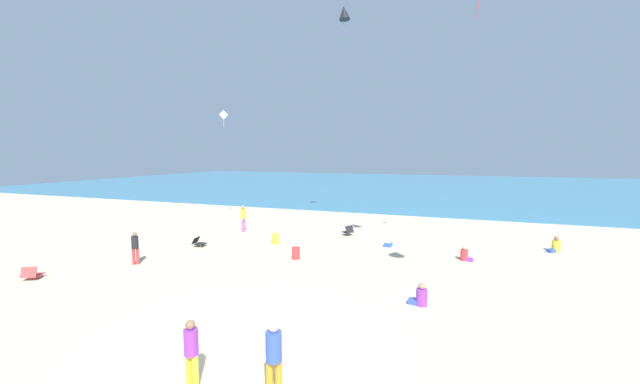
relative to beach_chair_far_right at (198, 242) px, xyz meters
The scene contains 17 objects.
ground_plane 8.06m from the beach_chair_far_right, 16.11° to the left, with size 120.00×120.00×0.00m, color beige.
ocean_water 44.42m from the beach_chair_far_right, 79.96° to the left, with size 120.00×60.00×0.05m, color teal.
beach_chair_far_right is the anchor object (origin of this frame).
beach_chair_far_left 8.75m from the beach_chair_far_right, 37.37° to the left, with size 0.80×0.80×0.63m.
beach_chair_mid_beach 7.18m from the beach_chair_far_right, 113.40° to the right, with size 0.80×0.84×0.56m.
cooler_box 10.32m from the beach_chair_far_right, 19.73° to the left, with size 0.42×0.52×0.28m.
person_0 5.93m from the beach_chair_far_right, ahead, with size 0.56×0.71×0.79m.
person_1 13.69m from the beach_chair_far_right, ahead, with size 0.61×0.41×0.71m.
person_2 12.57m from the beach_chair_far_right, 17.87° to the right, with size 0.65×0.42×0.77m.
person_3 4.09m from the beach_chair_far_right, 85.26° to the left, with size 0.37×0.37×1.73m.
person_4 12.58m from the beach_chair_far_right, 52.20° to the right, with size 0.31×0.31×1.51m.
person_5 4.16m from the beach_chair_far_right, 27.82° to the left, with size 0.65×0.69×0.79m.
person_6 13.58m from the beach_chair_far_right, 45.41° to the right, with size 0.45×0.45×1.66m.
person_7 18.69m from the beach_chair_far_right, 16.33° to the left, with size 0.73×0.66×0.82m.
person_8 3.74m from the beach_chair_far_right, 98.79° to the right, with size 0.42×0.42×1.50m.
kite_white 10.50m from the beach_chair_far_right, 112.71° to the left, with size 0.49×0.45×1.14m.
kite_black 17.34m from the beach_chair_far_right, 55.43° to the left, with size 0.92×0.83×1.91m.
Camera 1 is at (5.02, -8.10, 5.00)m, focal length 20.33 mm.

